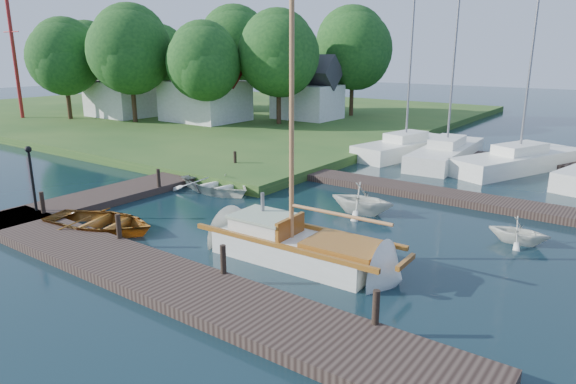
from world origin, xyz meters
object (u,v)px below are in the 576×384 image
Objects in this scene: mooring_post_4 at (159,178)px; marina_boat_1 at (446,152)px; tender_a at (217,182)px; tender_d at (519,229)px; tree_0 at (64,57)px; mooring_post_2 at (223,259)px; tree_2 at (204,62)px; mooring_post_1 at (119,226)px; house_c at (307,94)px; lamp_post at (31,169)px; house_b at (123,90)px; tree_4 at (235,47)px; mooring_post_0 at (42,202)px; mooring_post_5 at (235,159)px; tree_1 at (130,50)px; marina_boat_2 at (519,159)px; radio_mast at (10,26)px; mooring_post_3 at (376,307)px; tree_7 at (353,49)px; house_a at (205,90)px; sailboat at (302,250)px; tree_6 at (87,55)px; tender_b at (362,197)px; dinghy at (100,219)px; tree_5 at (160,57)px; tree_3 at (279,54)px; marina_boat_0 at (405,146)px.

marina_boat_1 is (7.89, 13.91, -0.14)m from mooring_post_4.
tender_a is 12.46m from tender_d.
mooring_post_2 is at bearing -25.54° from tree_0.
tender_d is 0.24× the size of tree_2.
mooring_post_1 is 29.22m from house_c.
house_b reaches higher than lamp_post.
tree_0 is (-24.79, 8.30, 5.11)m from tender_a.
mooring_post_4 is 27.26m from tree_4.
tender_d is at bearing -17.55° from house_b.
mooring_post_0 is 9.00m from mooring_post_2.
mooring_post_5 is 0.09× the size of tree_1.
mooring_post_0 is 16.67m from tender_d.
tree_2 is at bearing 112.77° from marina_boat_2.
radio_mast is at bearing -159.29° from tree_2.
mooring_post_3 is 0.09× the size of tree_1.
mooring_post_3 is 39.32m from tree_0.
mooring_post_4 is 27.09m from tree_7.
tree_1 reaches higher than house_a.
tree_6 is (-38.32, 18.54, 5.30)m from sailboat.
tree_0 is at bearing 80.82° from tender_a.
sailboat is at bearing -45.27° from tree_4.
mooring_post_3 is 8.85m from tender_b.
mooring_post_3 is at bearing -18.00° from radio_mast.
marina_boat_1 is (8.89, 18.91, -1.31)m from lamp_post.
radio_mast is (-28.79, 6.25, 7.61)m from tender_a.
tender_b is 0.21× the size of marina_boat_2.
tender_d is (1.20, 7.87, -0.20)m from mooring_post_3.
tree_4 is (-17.17, 26.51, 5.95)m from dinghy.
mooring_post_0 is at bearing 125.35° from tender_b.
tree_5 reaches higher than tender_d.
house_a is at bearing 120.76° from mooring_post_0.
house_b is at bearing -150.26° from house_c.
tree_5 is (-32.32, 22.54, 5.07)m from sailboat.
tree_6 is (-12.00, 4.00, -0.45)m from tree_1.
mooring_post_4 is 18.29m from marina_boat_2.
mooring_post_2 is at bearing 0.00° from lamp_post.
tree_3 reaches higher than tender_d.
tree_3 is (-12.29, 3.83, 5.24)m from marina_boat_0.
marina_boat_0 is (6.29, 19.22, -1.30)m from lamp_post.
tender_b reaches higher than mooring_post_1.
mooring_post_4 is 0.13× the size of house_a.
tree_1 reaches higher than tree_0.
marina_boat_1 is at bearing -0.42° from tree_2.
mooring_post_5 is 17.18m from house_a.
tree_0 is at bearing 146.22° from mooring_post_0.
tree_2 is at bearing 20.71° from radio_mast.
mooring_post_1 is 12.88m from tender_d.
tender_a is 0.52× the size of tree_2.
house_a is at bearing -22.05° from tree_5.
sailboat is 1.05× the size of tree_7.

